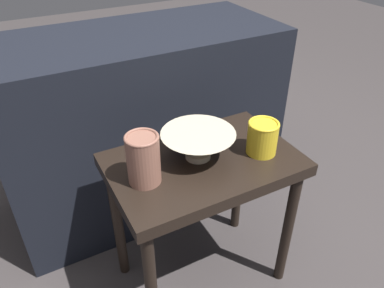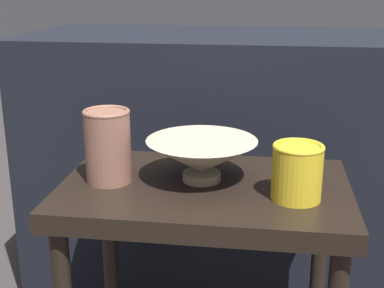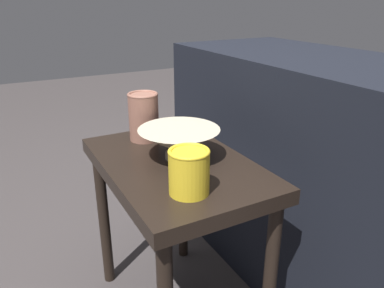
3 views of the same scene
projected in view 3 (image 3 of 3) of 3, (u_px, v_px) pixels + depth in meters
table at (175, 187)px, 1.05m from camera, size 0.58×0.37×0.54m
couch_backdrop at (309, 170)px, 1.31m from camera, size 1.12×0.50×0.78m
bowl at (179, 141)px, 1.02m from camera, size 0.22×0.22×0.09m
vase_textured_left at (144, 116)px, 1.15m from camera, size 0.09×0.09×0.15m
vase_colorful_right at (189, 171)px, 0.84m from camera, size 0.09×0.09×0.11m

